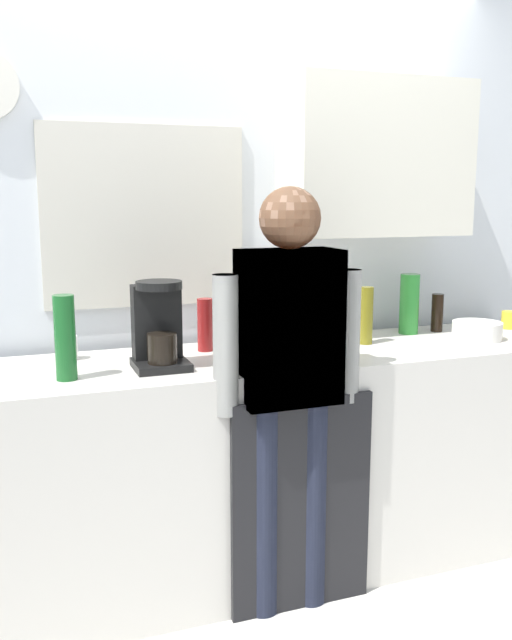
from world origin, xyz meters
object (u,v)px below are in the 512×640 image
coffee_maker (158,329)px  cup_yellow_cup (509,320)px  bottle_red_vinegar (205,325)px  bottle_olive_oil (366,316)px  bottle_green_wine (65,338)px  bottle_dark_sauce (437,313)px  person_at_sink (289,368)px  person_guest (289,368)px  mixing_bowl (477,331)px  bottle_clear_soda (409,304)px  cup_white_mug (67,348)px

coffee_maker → cup_yellow_cup: bearing=5.6°
bottle_red_vinegar → bottle_olive_oil: bottle_olive_oil is taller
bottle_olive_oil → bottle_green_wine: (-1.28, -0.17, 0.02)m
bottle_dark_sauce → person_at_sink: (-0.97, -0.48, -0.07)m
cup_yellow_cup → person_guest: (-1.34, -0.42, -0.02)m
bottle_dark_sauce → bottle_green_wine: 1.76m
mixing_bowl → person_at_sink: (-1.03, -0.26, -0.02)m
bottle_clear_soda → person_guest: 0.95m
bottle_dark_sauce → mixing_bowl: size_ratio=0.82×
bottle_red_vinegar → mixing_bowl: 1.23m
bottle_dark_sauce → mixing_bowl: 0.24m
bottle_olive_oil → cup_white_mug: bearing=173.6°
bottle_olive_oil → cup_yellow_cup: size_ratio=2.94×
bottle_green_wine → cup_white_mug: bottle_green_wine is taller
cup_yellow_cup → cup_white_mug: cup_white_mug is taller
cup_yellow_cup → person_guest: 1.40m
coffee_maker → bottle_red_vinegar: bearing=41.2°
cup_white_mug → person_at_sink: 0.89m
bottle_dark_sauce → bottle_green_wine: size_ratio=0.60×
bottle_red_vinegar → bottle_olive_oil: bearing=-8.8°
bottle_green_wine → cup_white_mug: 0.32m
bottle_clear_soda → bottle_red_vinegar: bottle_clear_soda is taller
cup_white_mug → person_at_sink: size_ratio=0.06×
coffee_maker → bottle_green_wine: bearing=-169.3°
bottle_red_vinegar → person_at_sink: bearing=-67.9°
bottle_red_vinegar → bottle_green_wine: (-0.58, -0.27, 0.04)m
bottle_dark_sauce → person_guest: bearing=-153.7°
bottle_red_vinegar → bottle_olive_oil: (0.69, -0.11, 0.01)m
cup_yellow_cup → person_at_sink: size_ratio=0.05×
coffee_maker → bottle_red_vinegar: (0.24, 0.21, -0.04)m
coffee_maker → mixing_bowl: (1.45, 0.01, -0.11)m
bottle_red_vinegar → cup_white_mug: bottle_red_vinegar is taller
coffee_maker → mixing_bowl: coffee_maker is taller
bottle_clear_soda → cup_white_mug: 1.55m
bottle_red_vinegar → mixing_bowl: size_ratio=1.00×
cup_white_mug → bottle_red_vinegar: bearing=-3.3°
person_at_sink → bottle_green_wine: bearing=153.0°
bottle_green_wine → mixing_bowl: bottle_green_wine is taller
coffee_maker → person_guest: size_ratio=0.21×
cup_yellow_cup → bottle_red_vinegar: bearing=178.6°
bottle_dark_sauce → person_at_sink: size_ratio=0.11×
cup_white_mug → person_guest: person_guest is taller
bottle_dark_sauce → bottle_olive_oil: bearing=-163.9°
cup_white_mug → mixing_bowl: bearing=-7.4°
bottle_red_vinegar → person_guest: size_ratio=0.14×
bottle_green_wine → mixing_bowl: 1.80m
bottle_red_vinegar → person_guest: person_guest is taller
bottle_dark_sauce → bottle_red_vinegar: (-1.15, -0.02, 0.02)m
coffee_maker → bottle_olive_oil: (0.93, 0.10, -0.02)m
bottle_olive_oil → bottle_dark_sauce: bearing=16.1°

